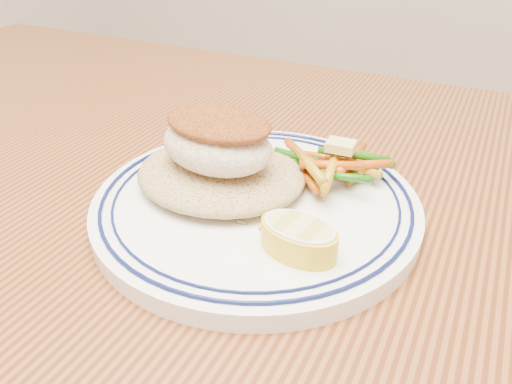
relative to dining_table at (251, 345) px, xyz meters
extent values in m
cube|color=#522610|center=(0.00, 0.00, 0.08)|extent=(1.50, 0.90, 0.04)
cylinder|color=#522610|center=(-0.68, 0.38, -0.30)|extent=(0.07, 0.07, 0.71)
cylinder|color=white|center=(-0.02, 0.05, 0.10)|extent=(0.26, 0.26, 0.01)
torus|color=#0A113F|center=(-0.02, 0.05, 0.11)|extent=(0.25, 0.25, 0.00)
torus|color=#0A113F|center=(-0.02, 0.05, 0.11)|extent=(0.23, 0.23, 0.00)
ellipsoid|color=#9E7F4F|center=(-0.05, 0.05, 0.13)|extent=(0.14, 0.13, 0.03)
ellipsoid|color=beige|center=(-0.05, 0.05, 0.15)|extent=(0.10, 0.08, 0.04)
ellipsoid|color=brown|center=(-0.05, 0.05, 0.17)|extent=(0.09, 0.07, 0.02)
cylinder|color=#AF7C12|center=(0.02, 0.10, 0.12)|extent=(0.05, 0.04, 0.01)
cylinder|color=#BD4909|center=(0.01, 0.11, 0.12)|extent=(0.05, 0.02, 0.01)
cylinder|color=#AF7C12|center=(0.02, 0.09, 0.12)|extent=(0.03, 0.04, 0.01)
cylinder|color=#BD4909|center=(0.03, 0.12, 0.12)|extent=(0.02, 0.04, 0.01)
cylinder|color=#BD4909|center=(0.02, 0.12, 0.12)|extent=(0.03, 0.06, 0.01)
cylinder|color=#19570A|center=(0.00, 0.11, 0.12)|extent=(0.02, 0.05, 0.01)
cylinder|color=#19570A|center=(0.05, 0.11, 0.12)|extent=(0.02, 0.05, 0.01)
cylinder|color=#BD4909|center=(0.01, 0.08, 0.12)|extent=(0.04, 0.04, 0.01)
cylinder|color=#BD4909|center=(0.01, 0.12, 0.12)|extent=(0.06, 0.01, 0.01)
cylinder|color=#19570A|center=(0.04, 0.13, 0.12)|extent=(0.05, 0.03, 0.01)
cylinder|color=#AF7C12|center=(0.04, 0.13, 0.12)|extent=(0.02, 0.05, 0.01)
cylinder|color=#AF7C12|center=(0.04, 0.12, 0.12)|extent=(0.06, 0.03, 0.01)
cylinder|color=#19570A|center=(0.03, 0.13, 0.12)|extent=(0.04, 0.04, 0.01)
cylinder|color=#BD4909|center=(0.00, 0.11, 0.13)|extent=(0.05, 0.04, 0.01)
cylinder|color=#19570A|center=(0.01, 0.09, 0.13)|extent=(0.04, 0.03, 0.01)
cylinder|color=#BD4909|center=(0.04, 0.12, 0.13)|extent=(0.04, 0.02, 0.01)
cylinder|color=#19570A|center=(0.00, 0.10, 0.13)|extent=(0.06, 0.01, 0.01)
cylinder|color=#19570A|center=(0.04, 0.13, 0.13)|extent=(0.06, 0.03, 0.01)
cylinder|color=#19570A|center=(0.04, 0.08, 0.13)|extent=(0.05, 0.01, 0.01)
cylinder|color=#BD4909|center=(0.04, 0.11, 0.13)|extent=(0.01, 0.06, 0.01)
cylinder|color=#BD4909|center=(0.01, 0.10, 0.13)|extent=(0.05, 0.04, 0.01)
cylinder|color=#BD4909|center=(0.05, 0.11, 0.13)|extent=(0.05, 0.03, 0.01)
cylinder|color=#BD4909|center=(0.03, 0.09, 0.13)|extent=(0.05, 0.02, 0.01)
cylinder|color=#AF7C12|center=(0.01, 0.08, 0.13)|extent=(0.05, 0.05, 0.01)
cylinder|color=#AF7C12|center=(0.03, 0.08, 0.13)|extent=(0.02, 0.06, 0.01)
cylinder|color=#19570A|center=(0.04, 0.11, 0.13)|extent=(0.06, 0.03, 0.01)
cube|color=#E4CD6F|center=(0.03, 0.10, 0.15)|extent=(0.02, 0.02, 0.01)
torus|color=white|center=(0.04, 0.00, 0.13)|extent=(0.06, 0.06, 0.00)
camera|label=1|loc=(0.13, -0.26, 0.32)|focal=35.00mm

